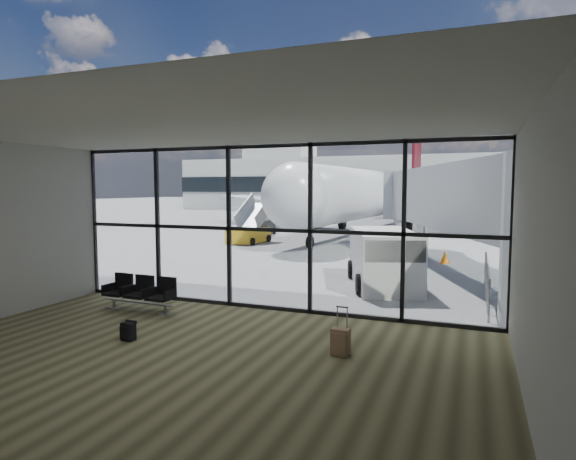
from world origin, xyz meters
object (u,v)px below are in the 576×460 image
Objects in this scene: seating_row at (141,291)px; backpack at (128,331)px; belt_loader at (261,226)px; mobile_stairs at (249,233)px; suitcase at (340,342)px; airliner at (378,194)px; service_van at (384,258)px.

backpack is (1.44, -2.29, -0.31)m from seating_row.
belt_loader is 4.69m from mobile_stairs.
suitcase is (4.57, 0.73, 0.08)m from backpack.
airliner is at bearing 94.10° from backpack.
seating_row is 0.45× the size of service_van.
belt_loader is at bearing 110.74° from backpack.
service_van reaches higher than seating_row.
backpack is 31.04m from airliner.
service_van is at bearing 47.13° from seating_row.
service_van reaches higher than backpack.
mobile_stairs is (-5.43, -12.69, -2.28)m from airliner.
backpack is 0.09× the size of service_van.
backpack is at bearing -84.57° from airliner.
mobile_stairs is (-10.50, 17.51, 0.28)m from suitcase.
service_van is (5.58, 5.63, 0.44)m from seating_row.
service_van is (-0.43, 7.18, 0.67)m from suitcase.
service_van reaches higher than suitcase.
service_van is at bearing 95.30° from suitcase.
airliner is at bearing 90.00° from seating_row.
seating_row reaches higher than backpack.
suitcase reaches higher than backpack.
airliner reaches higher than mobile_stairs.
service_van is 1.35× the size of mobile_stairs.
service_van is at bearing 65.56° from backpack.
service_van is (4.64, -23.01, -1.88)m from airliner.
suitcase is 30.73m from airliner.
seating_row is 2.19× the size of suitcase.
seating_row is at bearing -153.92° from service_van.
suitcase is at bearing -75.70° from belt_loader.
backpack is 23.87m from belt_loader.
suitcase is (6.01, -1.56, -0.23)m from seating_row.
mobile_stairs reaches higher than backpack.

